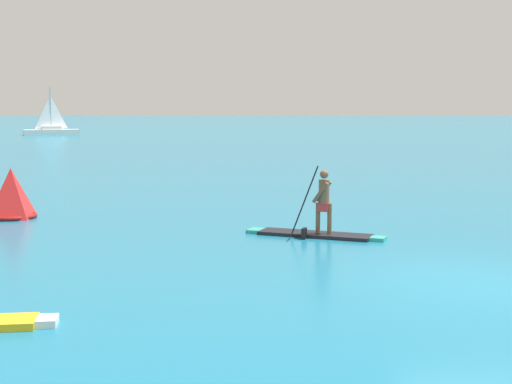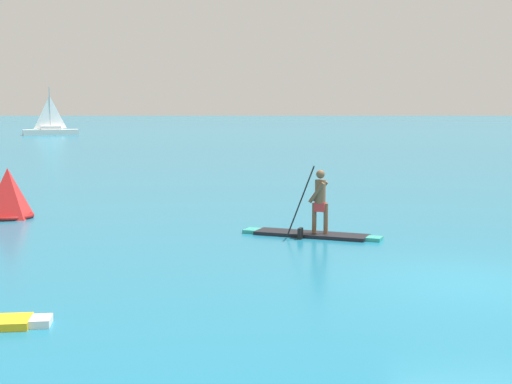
{
  "view_description": "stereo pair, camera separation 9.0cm",
  "coord_description": "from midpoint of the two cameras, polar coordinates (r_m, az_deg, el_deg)",
  "views": [
    {
      "loc": [
        -3.95,
        -13.13,
        3.18
      ],
      "look_at": [
        -3.92,
        6.73,
        0.86
      ],
      "focal_mm": 52.1,
      "sensor_mm": 36.0,
      "label": 1
    },
    {
      "loc": [
        -3.86,
        -13.13,
        3.18
      ],
      "look_at": [
        -3.92,
        6.73,
        0.86
      ],
      "focal_mm": 52.1,
      "sensor_mm": 36.0,
      "label": 2
    }
  ],
  "objects": [
    {
      "name": "ground",
      "position": [
        14.06,
        16.4,
        -6.7
      ],
      "size": [
        440.0,
        440.0,
        0.0
      ],
      "primitive_type": "plane",
      "color": "#196B8C"
    },
    {
      "name": "paddleboarder_mid_center",
      "position": [
        18.16,
        4.71,
        -2.4
      ],
      "size": [
        3.4,
        1.72,
        1.83
      ],
      "rotation": [
        0.0,
        0.0,
        2.76
      ],
      "color": "black",
      "rests_on": "ground"
    },
    {
      "name": "race_marker_buoy",
      "position": [
        22.16,
        -18.21,
        -0.25
      ],
      "size": [
        1.61,
        1.61,
        1.43
      ],
      "color": "red",
      "rests_on": "ground"
    },
    {
      "name": "sailboat_left_horizon",
      "position": [
        83.28,
        -15.31,
        4.65
      ],
      "size": [
        5.98,
        3.72,
        5.12
      ],
      "rotation": [
        0.0,
        0.0,
        0.38
      ],
      "color": "white",
      "rests_on": "ground"
    }
  ]
}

